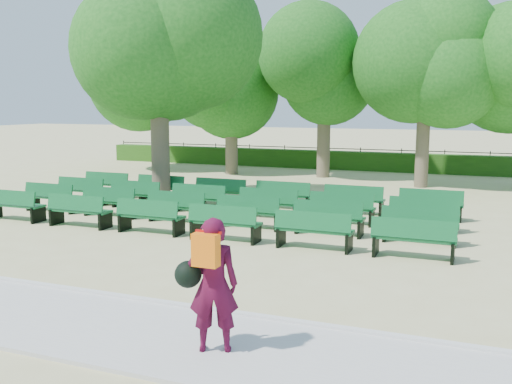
# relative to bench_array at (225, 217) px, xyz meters

# --- Properties ---
(ground) EXTENTS (120.00, 120.00, 0.00)m
(ground) POSITION_rel_bench_array_xyz_m (0.09, -0.48, -0.09)
(ground) COLOR #C2BA80
(paving) EXTENTS (30.00, 2.20, 0.06)m
(paving) POSITION_rel_bench_array_xyz_m (0.09, -7.88, -0.06)
(paving) COLOR beige
(paving) RESTS_ON ground
(curb) EXTENTS (30.00, 0.12, 0.10)m
(curb) POSITION_rel_bench_array_xyz_m (0.09, -6.73, -0.04)
(curb) COLOR silver
(curb) RESTS_ON ground
(hedge) EXTENTS (26.00, 0.70, 0.90)m
(hedge) POSITION_rel_bench_array_xyz_m (0.09, 13.52, 0.36)
(hedge) COLOR #285816
(hedge) RESTS_ON ground
(fence) EXTENTS (26.00, 0.10, 1.02)m
(fence) POSITION_rel_bench_array_xyz_m (0.09, 13.92, -0.09)
(fence) COLOR black
(fence) RESTS_ON ground
(tree_line) EXTENTS (21.80, 6.80, 7.04)m
(tree_line) POSITION_rel_bench_array_xyz_m (0.09, 9.52, -0.09)
(tree_line) COLOR #21681C
(tree_line) RESTS_ON ground
(bench_array) EXTENTS (1.77, 0.61, 1.10)m
(bench_array) POSITION_rel_bench_array_xyz_m (0.00, 0.00, 0.00)
(bench_array) COLOR #105C2B
(bench_array) RESTS_ON ground
(tree_among) EXTENTS (5.75, 5.75, 7.72)m
(tree_among) POSITION_rel_bench_array_xyz_m (-3.06, 1.70, 5.02)
(tree_among) COLOR brown
(tree_among) RESTS_ON ground
(person) EXTENTS (0.89, 0.65, 1.78)m
(person) POSITION_rel_bench_array_xyz_m (3.51, -8.04, 0.89)
(person) COLOR #460A23
(person) RESTS_ON ground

